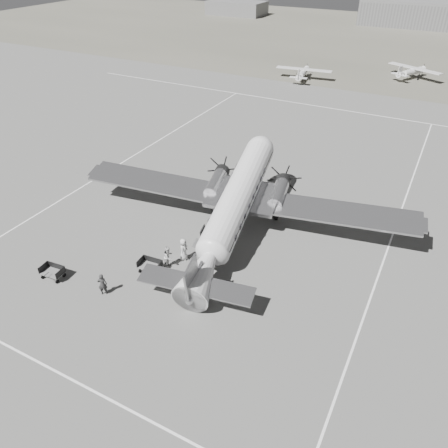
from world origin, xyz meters
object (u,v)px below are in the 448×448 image
(passenger, at_px, (184,249))
(dc3_airliner, at_px, (235,205))
(shed_secondary, at_px, (237,8))
(ramp_agent, at_px, (168,257))
(baggage_cart_near, at_px, (150,266))
(ground_crew, at_px, (102,284))
(hangar_main, at_px, (440,15))
(baggage_cart_far, at_px, (53,272))
(light_plane_left, at_px, (303,74))
(light_plane_right, at_px, (412,73))

(passenger, bearing_deg, dc3_airliner, -34.65)
(shed_secondary, xyz_separation_m, ramp_agent, (52.17, -117.55, -1.07))
(baggage_cart_near, bearing_deg, ground_crew, -117.10)
(hangar_main, relative_size, ramp_agent, 22.61)
(shed_secondary, relative_size, passenger, 9.31)
(baggage_cart_far, bearing_deg, hangar_main, 78.72)
(baggage_cart_near, relative_size, ramp_agent, 0.98)
(dc3_airliner, bearing_deg, ground_crew, -123.12)
(light_plane_left, height_order, light_plane_right, light_plane_right)
(shed_secondary, relative_size, light_plane_right, 1.74)
(dc3_airliner, distance_m, passenger, 5.77)
(dc3_airliner, distance_m, ground_crew, 12.44)
(hangar_main, relative_size, ground_crew, 23.31)
(hangar_main, xyz_separation_m, ramp_agent, (-7.83, -122.55, -2.37))
(dc3_airliner, xyz_separation_m, passenger, (-2.02, -5.05, -1.93))
(hangar_main, xyz_separation_m, baggage_cart_near, (-8.74, -123.76, -2.79))
(ground_crew, bearing_deg, shed_secondary, -101.64)
(shed_secondary, height_order, baggage_cart_far, shed_secondary)
(ground_crew, relative_size, passenger, 0.93)
(hangar_main, height_order, ramp_agent, hangar_main)
(light_plane_right, height_order, ground_crew, light_plane_right)
(hangar_main, relative_size, baggage_cart_far, 23.52)
(baggage_cart_near, distance_m, baggage_cart_far, 7.30)
(shed_secondary, height_order, passenger, shed_secondary)
(baggage_cart_near, relative_size, ground_crew, 1.01)
(light_plane_right, relative_size, baggage_cart_far, 5.79)
(light_plane_right, height_order, ramp_agent, light_plane_right)
(baggage_cart_far, height_order, passenger, passenger)
(hangar_main, xyz_separation_m, light_plane_right, (1.11, -57.58, -2.23))
(baggage_cart_far, relative_size, passenger, 0.92)
(hangar_main, distance_m, ramp_agent, 122.82)
(ramp_agent, bearing_deg, baggage_cart_far, 128.15)
(hangar_main, height_order, light_plane_left, hangar_main)
(shed_secondary, relative_size, light_plane_left, 1.80)
(hangar_main, height_order, shed_secondary, hangar_main)
(hangar_main, distance_m, baggage_cart_far, 128.66)
(dc3_airliner, bearing_deg, baggage_cart_far, -138.63)
(baggage_cart_far, distance_m, ground_crew, 4.62)
(light_plane_left, height_order, ground_crew, light_plane_left)
(dc3_airliner, bearing_deg, ramp_agent, -121.01)
(baggage_cart_far, bearing_deg, ramp_agent, 32.01)
(dc3_airliner, height_order, ground_crew, dc3_airliner)
(ramp_agent, height_order, passenger, passenger)
(ramp_agent, bearing_deg, light_plane_right, -6.34)
(hangar_main, height_order, baggage_cart_far, hangar_main)
(dc3_airliner, relative_size, baggage_cart_far, 17.01)
(shed_secondary, distance_m, passenger, 127.62)
(light_plane_left, xyz_separation_m, passenger, (8.77, -53.92, -0.07))
(baggage_cart_far, height_order, ground_crew, ground_crew)
(light_plane_left, relative_size, ramp_agent, 5.37)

